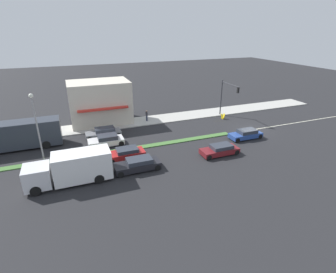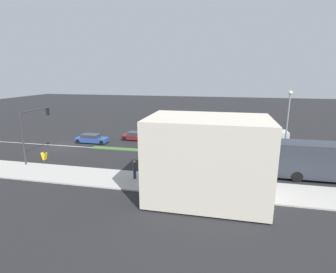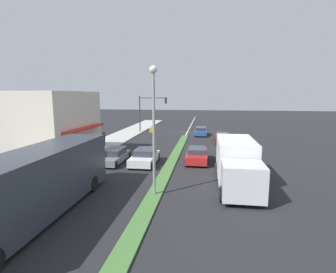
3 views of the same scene
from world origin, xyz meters
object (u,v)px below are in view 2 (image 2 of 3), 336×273
traffic_signal_main (31,125)px  hatchback_red (209,145)px  van_white (219,156)px  sedan_maroon (138,136)px  suv_grey (217,165)px  warning_aframe_sign (44,156)px  coupe_blue (92,139)px  street_lamp (288,117)px  sedan_dark (206,139)px  pedestrian (135,169)px  delivery_truck (254,135)px

traffic_signal_main → hatchback_red: (-8.32, 17.91, -3.29)m
van_white → sedan_maroon: 13.56m
suv_grey → traffic_signal_main: bearing=-86.6°
warning_aframe_sign → coupe_blue: coupe_blue is taller
street_lamp → van_white: bearing=-72.3°
sedan_dark → hatchback_red: sedan_dark is taller
sedan_maroon → coupe_blue: coupe_blue is taller
van_white → warning_aframe_sign: bearing=-79.6°
pedestrian → sedan_maroon: bearing=-162.3°
delivery_truck → suv_grey: 10.90m
street_lamp → warning_aframe_sign: bearing=-77.6°
van_white → sedan_maroon: (-7.20, -11.49, -0.06)m
pedestrian → hatchback_red: pedestrian is taller
delivery_truck → sedan_maroon: delivery_truck is taller
hatchback_red → traffic_signal_main: bearing=-65.1°
warning_aframe_sign → sedan_maroon: 12.76m
sedan_dark → sedan_maroon: (0.00, -9.53, -0.04)m
sedan_maroon → coupe_blue: size_ratio=1.01×
warning_aframe_sign → coupe_blue: size_ratio=0.20×
traffic_signal_main → warning_aframe_sign: traffic_signal_main is taller
warning_aframe_sign → pedestrian: bearing=74.8°
street_lamp → pedestrian: street_lamp is taller
traffic_signal_main → delivery_truck: 26.04m
pedestrian → sedan_maroon: pedestrian is taller
sedan_dark → hatchback_red: 2.86m
pedestrian → sedan_maroon: (-13.72, -4.37, -0.44)m
warning_aframe_sign → delivery_truck: (-10.61, 22.71, 1.04)m
traffic_signal_main → coupe_blue: size_ratio=1.31×
sedan_dark → sedan_maroon: size_ratio=1.05×
coupe_blue → traffic_signal_main: bearing=-14.7°
street_lamp → van_white: street_lamp is taller
traffic_signal_main → suv_grey: traffic_signal_main is taller
delivery_truck → sedan_dark: delivery_truck is taller
sedan_dark → van_white: bearing=15.2°
warning_aframe_sign → van_white: (-3.41, 18.58, 0.20)m
traffic_signal_main → sedan_maroon: 13.99m
van_white → sedan_maroon: bearing=-122.1°
street_lamp → suv_grey: size_ratio=1.64×
pedestrian → coupe_blue: 14.79m
pedestrian → sedan_dark: bearing=159.4°
delivery_truck → street_lamp: bearing=28.8°
traffic_signal_main → street_lamp: 26.89m
street_lamp → sedan_maroon: size_ratio=1.71×
traffic_signal_main → warning_aframe_sign: (-0.51, 0.71, -3.47)m
delivery_truck → sedan_dark: bearing=-90.0°
sedan_dark → sedan_maroon: sedan_dark is taller
street_lamp → hatchback_red: street_lamp is taller
van_white → suv_grey: van_white is taller
coupe_blue → pedestrian: bearing=42.4°
traffic_signal_main → pedestrian: 12.77m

